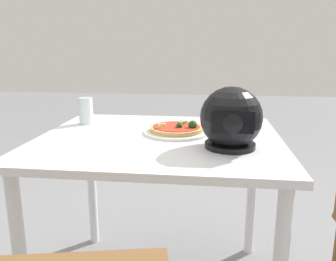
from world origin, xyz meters
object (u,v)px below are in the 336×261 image
Objects in this scene: drinking_glass at (86,111)px; pizza at (177,128)px; dining_table at (159,158)px; motorcycle_helmet at (231,119)px.

pizza is at bearing 163.57° from drinking_glass.
dining_table is 7.85× the size of drinking_glass.
motorcycle_helmet is 0.77m from drinking_glass.
drinking_glass is (0.40, -0.21, 0.16)m from dining_table.
dining_table is 4.40× the size of motorcycle_helmet.
pizza is 0.49m from drinking_glass.
dining_table is 0.16m from pizza.
motorcycle_helmet reaches higher than pizza.
pizza is (-0.07, -0.07, 0.12)m from dining_table.
dining_table is at bearing 152.64° from drinking_glass.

